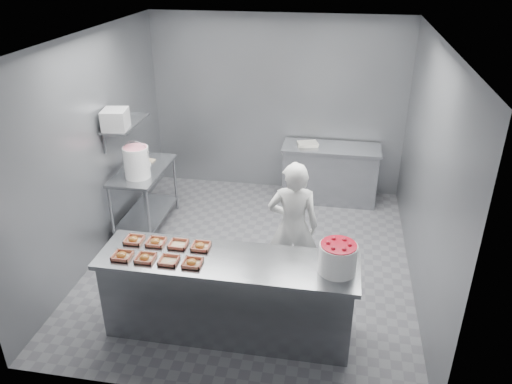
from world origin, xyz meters
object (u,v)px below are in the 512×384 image
(tray_2, at_px, (169,260))
(tray_7, at_px, (201,246))
(tray_3, at_px, (192,263))
(prep_table, at_px, (145,189))
(back_counter, at_px, (330,173))
(tray_5, at_px, (156,242))
(glaze_bucket, at_px, (137,162))
(tray_1, at_px, (145,258))
(tray_6, at_px, (178,244))
(strawberry_tub, at_px, (338,257))
(tray_4, at_px, (134,240))
(appliance, at_px, (115,119))
(worker, at_px, (293,226))
(service_counter, at_px, (228,295))
(tray_0, at_px, (122,255))

(tray_2, xyz_separation_m, tray_7, (0.24, 0.30, 0.00))
(tray_3, bearing_deg, prep_table, 122.51)
(back_counter, bearing_deg, tray_5, -118.62)
(glaze_bucket, bearing_deg, tray_1, -66.19)
(tray_6, xyz_separation_m, strawberry_tub, (1.62, -0.16, 0.14))
(prep_table, height_order, back_counter, same)
(back_counter, bearing_deg, tray_4, -121.93)
(prep_table, distance_m, tray_1, 2.29)
(tray_4, bearing_deg, appliance, 117.26)
(glaze_bucket, bearing_deg, strawberry_tub, -32.52)
(worker, height_order, appliance, appliance)
(service_counter, relative_size, tray_3, 13.88)
(appliance, bearing_deg, service_counter, -52.42)
(tray_5, xyz_separation_m, glaze_bucket, (-0.81, 1.54, 0.20))
(tray_4, distance_m, tray_5, 0.24)
(appliance, bearing_deg, tray_1, -70.38)
(tray_1, height_order, tray_2, tray_1)
(tray_0, height_order, tray_6, tray_0)
(tray_0, height_order, tray_3, same)
(tray_4, bearing_deg, tray_7, 0.00)
(prep_table, relative_size, tray_4, 6.40)
(service_counter, xyz_separation_m, tray_5, (-0.79, 0.15, 0.47))
(tray_7, height_order, glaze_bucket, glaze_bucket)
(tray_4, xyz_separation_m, glaze_bucket, (-0.57, 1.54, 0.20))
(tray_0, relative_size, glaze_bucket, 0.37)
(service_counter, height_order, strawberry_tub, strawberry_tub)
(back_counter, distance_m, strawberry_tub, 3.32)
(tray_3, relative_size, tray_5, 1.00)
(tray_2, distance_m, tray_6, 0.30)
(tray_4, bearing_deg, tray_6, 0.00)
(tray_0, xyz_separation_m, worker, (1.59, 1.07, -0.13))
(back_counter, xyz_separation_m, tray_6, (-1.45, -3.10, 0.47))
(back_counter, bearing_deg, tray_7, -111.35)
(back_counter, distance_m, appliance, 3.38)
(tray_5, relative_size, appliance, 0.55)
(service_counter, height_order, appliance, appliance)
(tray_3, xyz_separation_m, appliance, (-1.51, 1.83, 0.77))
(tray_6, bearing_deg, prep_table, 121.46)
(back_counter, bearing_deg, tray_3, -109.62)
(tray_3, relative_size, appliance, 0.55)
(tray_1, bearing_deg, back_counter, 63.55)
(tray_0, xyz_separation_m, tray_4, (0.00, 0.30, 0.00))
(back_counter, xyz_separation_m, tray_7, (-1.21, -3.10, 0.47))
(tray_7, bearing_deg, back_counter, 68.65)
(tray_6, distance_m, tray_7, 0.24)
(service_counter, height_order, glaze_bucket, glaze_bucket)
(tray_3, height_order, tray_4, same)
(tray_5, height_order, tray_6, tray_5)
(tray_2, height_order, tray_5, tray_5)
(tray_3, height_order, strawberry_tub, strawberry_tub)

